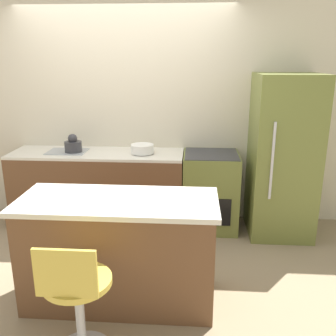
{
  "coord_description": "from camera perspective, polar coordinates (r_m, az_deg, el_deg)",
  "views": [
    {
      "loc": [
        0.82,
        -3.78,
        1.94
      ],
      "look_at": [
        0.58,
        -0.4,
        0.93
      ],
      "focal_mm": 40.0,
      "sensor_mm": 36.0,
      "label": 1
    }
  ],
  "objects": [
    {
      "name": "kettle",
      "position": [
        4.41,
        -14.27,
        3.43
      ],
      "size": [
        0.19,
        0.19,
        0.21
      ],
      "color": "#333338",
      "rests_on": "back_counter"
    },
    {
      "name": "oven_range",
      "position": [
        4.37,
        6.45,
        -3.51
      ],
      "size": [
        0.62,
        0.61,
        0.89
      ],
      "color": "olive",
      "rests_on": "ground_plane"
    },
    {
      "name": "ground_plane",
      "position": [
        4.33,
        -7.36,
        -10.15
      ],
      "size": [
        14.0,
        14.0,
        0.0
      ],
      "primitive_type": "plane",
      "color": "#998466"
    },
    {
      "name": "kitchen_island",
      "position": [
        3.1,
        -7.39,
        -12.31
      ],
      "size": [
        1.55,
        0.66,
        0.88
      ],
      "color": "brown",
      "rests_on": "ground_plane"
    },
    {
      "name": "mixing_bowl",
      "position": [
        4.24,
        -3.92,
        2.95
      ],
      "size": [
        0.26,
        0.26,
        0.1
      ],
      "color": "white",
      "rests_on": "back_counter"
    },
    {
      "name": "refrigerator",
      "position": [
        4.29,
        17.06,
        1.67
      ],
      "size": [
        0.68,
        0.74,
        1.77
      ],
      "color": "olive",
      "rests_on": "ground_plane"
    },
    {
      "name": "wall_back",
      "position": [
        4.55,
        -6.37,
        8.44
      ],
      "size": [
        8.0,
        0.06,
        2.6
      ],
      "color": "beige",
      "rests_on": "ground_plane"
    },
    {
      "name": "back_counter",
      "position": [
        4.5,
        -10.5,
        -3.08
      ],
      "size": [
        1.98,
        0.6,
        0.89
      ],
      "color": "brown",
      "rests_on": "ground_plane"
    },
    {
      "name": "stool_chair",
      "position": [
        2.6,
        -13.65,
        -19.29
      ],
      "size": [
        0.44,
        0.44,
        0.89
      ],
      "color": "#B7B7BC",
      "rests_on": "ground_plane"
    }
  ]
}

